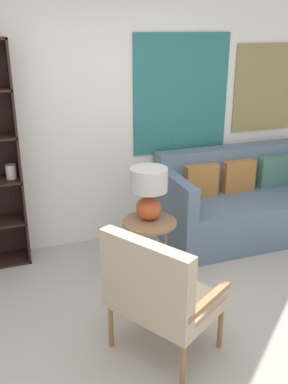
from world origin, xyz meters
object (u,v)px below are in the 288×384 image
object	(u,v)px
armchair	(156,290)
side_table	(150,228)
couch	(242,204)
table_lamp	(149,189)

from	to	relation	value
armchair	side_table	size ratio (longest dim) A/B	1.70
couch	side_table	distance (m)	1.33
table_lamp	side_table	bearing A→B (deg)	-99.97
table_lamp	armchair	bearing A→B (deg)	-107.87
couch	side_table	world-z (taller)	couch
armchair	side_table	bearing A→B (deg)	71.80
armchair	table_lamp	xyz separation A→B (m)	(0.33, 1.03, 0.30)
couch	table_lamp	size ratio (longest dim) A/B	3.74
armchair	side_table	distance (m)	1.04
armchair	table_lamp	distance (m)	1.12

